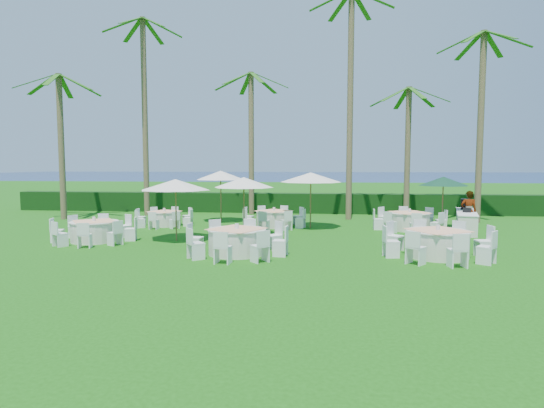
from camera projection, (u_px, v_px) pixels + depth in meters
The scene contains 22 objects.
ground at pixel (250, 248), 16.21m from camera, with size 120.00×120.00×0.00m, color #16500D.
hedge at pixel (281, 203), 28.03m from camera, with size 34.00×1.00×1.20m, color black.
ocean at pixel (314, 176), 117.16m from camera, with size 260.00×260.00×0.00m, color #07214A.
banquet_table_a at pixel (94, 231), 17.54m from camera, with size 3.15×3.15×0.96m.
banquet_table_b at pixel (237, 241), 15.04m from camera, with size 3.41×3.41×1.02m.
banquet_table_c at pixel (438, 243), 14.59m from camera, with size 3.50×3.50×1.04m.
banquet_table_d at pixel (164, 218), 22.03m from camera, with size 2.80×2.80×0.86m.
banquet_table_e at pixel (274, 218), 21.69m from camera, with size 3.05×3.05×0.93m.
banquet_table_f at pixel (409, 221), 20.58m from camera, with size 3.22×3.22×0.98m.
umbrella_a at pixel (176, 185), 17.53m from camera, with size 2.72×2.72×2.40m.
umbrella_b at pixel (244, 182), 18.73m from camera, with size 2.49×2.49×2.44m.
umbrella_c at pixel (221, 175), 23.30m from camera, with size 2.52×2.52×2.65m.
umbrella_d at pixel (311, 177), 21.01m from camera, with size 2.84×2.84×2.60m.
umbrella_green at pixel (443, 181), 20.83m from camera, with size 2.24×2.24×2.41m.
buffet_table at pixel (466, 220), 20.25m from camera, with size 1.74×3.91×1.36m.
staff_person at pixel (469, 211), 19.94m from camera, with size 0.67×0.44×1.83m, color gray.
palm_a at pixel (145, 109), 26.16m from camera, with size 4.21×4.38×11.31m.
palm_b at pixel (251, 136), 26.77m from camera, with size 4.41×4.10×8.35m.
palm_c at pixel (350, 98), 24.04m from camera, with size 4.40×3.95×12.01m.
palm_d at pixel (408, 144), 25.73m from camera, with size 4.24×4.37×7.33m.
palm_e at pixel (481, 119), 22.85m from camera, with size 4.37×4.24×9.61m.
palm_f at pixel (61, 139), 24.31m from camera, with size 4.32×4.32×7.78m.
Camera 1 is at (2.61, -15.82, 2.97)m, focal length 30.00 mm.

